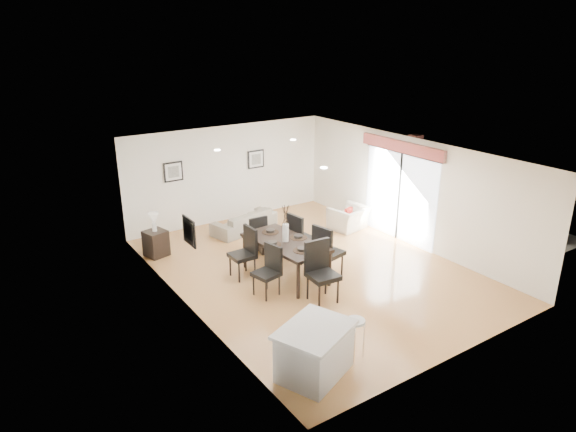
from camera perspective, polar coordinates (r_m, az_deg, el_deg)
ground at (r=11.76m, az=2.64°, el=-5.93°), size 8.00×8.00×0.00m
wall_back at (r=14.49m, az=-6.70°, el=4.70°), size 6.00×0.04×2.70m
wall_front at (r=8.62m, az=18.85°, el=-7.19°), size 6.00×0.04×2.70m
wall_left at (r=9.86m, az=-11.44°, el=-2.99°), size 0.04×8.00×2.70m
wall_right at (r=13.16m, az=13.34°, el=2.72°), size 0.04×8.00×2.70m
ceiling at (r=10.85m, az=2.87°, el=7.00°), size 6.00×8.00×0.02m
sofa at (r=13.91m, az=-4.88°, el=-0.55°), size 1.98×1.15×0.54m
armchair at (r=14.06m, az=6.76°, el=-0.22°), size 1.09×1.00×0.62m
courtyard_plant_a at (r=15.01m, az=23.15°, el=-0.37°), size 0.68×0.62×0.65m
courtyard_plant_b at (r=16.42m, az=16.52°, el=2.20°), size 0.40×0.40×0.71m
dining_table at (r=11.13m, az=-0.27°, el=-3.20°), size 1.19×2.10×0.84m
dining_chair_wnear at (r=10.47m, az=-2.08°, el=-5.73°), size 0.56×0.56×1.06m
dining_chair_wfar at (r=11.24m, az=-4.70°, el=-3.72°), size 0.51×0.51×1.12m
dining_chair_enear at (r=11.15m, az=4.23°, el=-3.65°), size 0.64×0.64×1.21m
dining_chair_efar at (r=11.91m, az=1.24°, el=-2.14°), size 0.58×0.58×1.17m
dining_chair_head at (r=10.24m, az=3.59°, el=-5.74°), size 0.60×0.60×1.24m
dining_chair_foot at (r=12.17m, az=-3.54°, el=-2.03°), size 0.48×0.48×1.04m
vase at (r=10.97m, az=-0.28°, el=-1.18°), size 1.06×1.62×0.82m
coffee_table at (r=12.79m, az=-1.13°, el=-2.67°), size 1.16×0.84×0.42m
side_table at (r=12.72m, az=-14.46°, el=-2.95°), size 0.58×0.58×0.63m
table_lamp at (r=12.50m, az=-14.69°, el=-0.38°), size 0.24×0.24×0.45m
cushion at (r=13.88m, az=6.74°, el=0.33°), size 0.30×0.17×0.29m
kitchen_island at (r=8.27m, az=2.97°, el=-14.73°), size 1.45×1.30×0.83m
bar_stool at (r=8.62m, az=7.49°, el=-11.93°), size 0.32×0.32×0.70m
framed_print_back_left at (r=13.76m, az=-12.63°, el=4.83°), size 0.52×0.04×0.52m
framed_print_back_right at (r=14.81m, az=-3.59°, el=6.33°), size 0.52×0.04×0.52m
framed_print_left_wall at (r=9.59m, az=-10.93°, el=-1.69°), size 0.04×0.52×0.52m
sliding_door at (r=13.24m, az=12.37°, el=4.31°), size 0.12×2.70×2.57m
courtyard at (r=16.16m, az=18.74°, el=3.79°), size 6.00×6.00×2.00m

